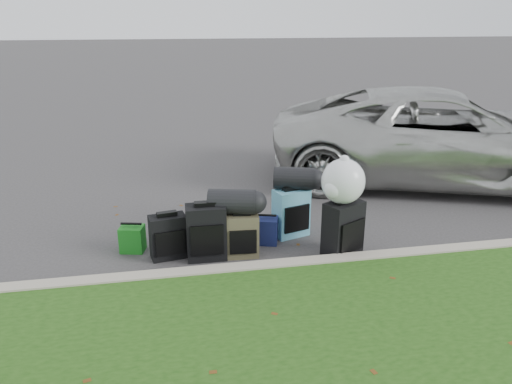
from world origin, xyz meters
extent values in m
plane|color=#383535|center=(0.00, 0.00, 0.00)|extent=(120.00, 120.00, 0.00)
cube|color=#9E937F|center=(0.00, -1.00, 0.07)|extent=(120.00, 0.18, 0.15)
imported|color=#B7B7B2|center=(3.38, 1.76, 0.78)|extent=(6.17, 4.32, 1.56)
cube|color=black|center=(-1.24, -0.34, 0.26)|extent=(0.45, 0.30, 0.52)
cube|color=black|center=(-0.81, -0.45, 0.33)|extent=(0.46, 0.28, 0.65)
cube|color=#3C3825|center=(-0.39, -0.47, 0.26)|extent=(0.39, 0.26, 0.52)
cube|color=teal|center=(0.32, 0.00, 0.31)|extent=(0.49, 0.38, 0.62)
cube|color=black|center=(0.76, -0.70, 0.34)|extent=(0.53, 0.45, 0.68)
cube|color=#19741C|center=(-1.67, -0.09, 0.16)|extent=(0.32, 0.28, 0.31)
cube|color=#161E50|center=(-0.05, -0.16, 0.16)|extent=(0.36, 0.32, 0.33)
cylinder|color=black|center=(-0.50, -0.40, 0.67)|extent=(0.60, 0.42, 0.29)
cylinder|color=black|center=(0.36, 0.04, 0.76)|extent=(0.56, 0.42, 0.28)
sphere|color=white|center=(0.74, -0.68, 0.93)|extent=(0.50, 0.50, 0.50)
camera|label=1|loc=(-1.22, -5.74, 2.69)|focal=35.00mm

